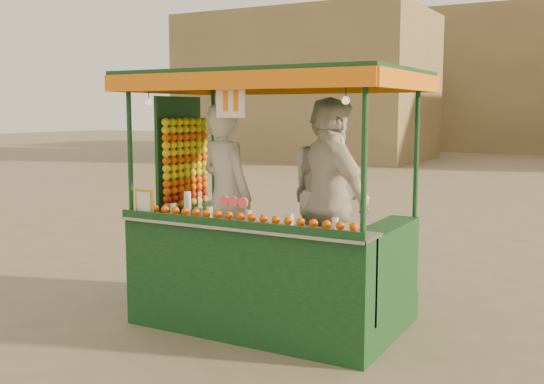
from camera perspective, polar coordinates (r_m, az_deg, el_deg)
The scene contains 7 objects.
ground at distance 6.23m, azimuth -2.41°, elevation -11.69°, with size 90.00×90.00×0.00m, color #665C49.
building_left at distance 27.81m, azimuth 3.13°, elevation 9.25°, with size 10.00×6.00×6.00m, color #927B53.
building_center at distance 35.43m, azimuth 20.86°, elevation 9.17°, with size 14.00×7.00×7.00m, color #927B53.
juice_cart at distance 6.07m, azimuth -0.87°, elevation -4.68°, with size 2.62×1.69×2.38m.
vendor_left at distance 6.29m, azimuth -4.06°, elevation -0.43°, with size 0.77×0.64×1.82m.
vendor_middle at distance 6.35m, azimuth 5.17°, elevation -0.12°, with size 1.15×1.11×1.87m.
vendor_right at distance 5.96m, azimuth 5.25°, elevation -0.80°, with size 1.15×0.94×1.83m.
Camera 1 is at (3.06, -5.04, 2.02)m, focal length 42.47 mm.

